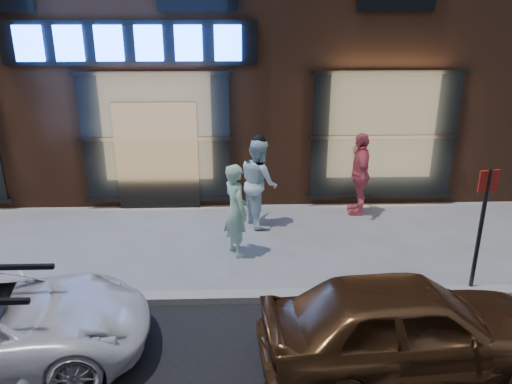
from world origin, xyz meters
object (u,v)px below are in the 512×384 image
Objects in this scene: man_cap at (259,182)px; gold_sedan at (409,325)px; man_bowtie at (236,210)px; sign_post at (482,221)px; passerby at (360,174)px.

man_cap is 0.50× the size of gold_sedan.
sign_post is (3.73, -1.48, 0.39)m from man_bowtie.
passerby is at bearing -10.74° from gold_sedan.
man_cap is (0.47, 1.36, 0.05)m from man_bowtie.
man_bowtie is 3.84m from gold_sedan.
sign_post reaches higher than gold_sedan.
man_bowtie is 0.94× the size of man_cap.
man_cap is 1.01× the size of passerby.
man_bowtie is 0.95× the size of passerby.
passerby reaches higher than man_bowtie.
gold_sedan is (2.12, -3.19, -0.24)m from man_bowtie.
sign_post is (3.26, -2.85, 0.33)m from man_cap.
passerby is (2.21, 0.52, -0.01)m from man_cap.
man_cap is 4.34m from sign_post.
man_bowtie is 1.44m from man_cap.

